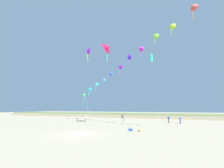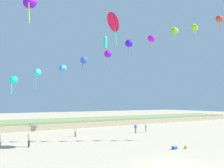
{
  "view_description": "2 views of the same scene",
  "coord_description": "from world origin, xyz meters",
  "px_view_note": "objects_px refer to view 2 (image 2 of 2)",
  "views": [
    {
      "loc": [
        11.81,
        -17.6,
        3.39
      ],
      "look_at": [
        0.56,
        10.73,
        8.34
      ],
      "focal_mm": 24.0,
      "sensor_mm": 36.0,
      "label": 1
    },
    {
      "loc": [
        -16.1,
        -15.15,
        5.61
      ],
      "look_at": [
        1.18,
        12.24,
        8.14
      ],
      "focal_mm": 38.0,
      "sensor_mm": 36.0,
      "label": 2
    }
  ],
  "objects_px": {
    "person_near_left": "(146,128)",
    "large_kite_mid_trail": "(29,1)",
    "large_kite_high_solo": "(105,42)",
    "beach_cooler": "(175,147)",
    "person_mid_center": "(75,131)",
    "person_far_left": "(135,128)",
    "beach_ball": "(186,147)",
    "person_near_right": "(29,139)",
    "large_kite_low_lead": "(116,21)",
    "person_far_right": "(0,141)"
  },
  "relations": [
    {
      "from": "person_near_left",
      "to": "large_kite_mid_trail",
      "type": "height_order",
      "value": "large_kite_mid_trail"
    },
    {
      "from": "large_kite_high_solo",
      "to": "beach_cooler",
      "type": "bearing_deg",
      "value": -94.38
    },
    {
      "from": "person_mid_center",
      "to": "large_kite_mid_trail",
      "type": "distance_m",
      "value": 20.83
    },
    {
      "from": "person_far_left",
      "to": "large_kite_high_solo",
      "type": "height_order",
      "value": "large_kite_high_solo"
    },
    {
      "from": "person_near_left",
      "to": "person_mid_center",
      "type": "xyz_separation_m",
      "value": [
        -13.53,
        1.77,
        -0.01
      ]
    },
    {
      "from": "person_far_left",
      "to": "large_kite_high_solo",
      "type": "distance_m",
      "value": 17.45
    },
    {
      "from": "person_far_left",
      "to": "beach_ball",
      "type": "height_order",
      "value": "person_far_left"
    },
    {
      "from": "person_near_right",
      "to": "large_kite_mid_trail",
      "type": "height_order",
      "value": "large_kite_mid_trail"
    },
    {
      "from": "beach_cooler",
      "to": "person_far_left",
      "type": "bearing_deg",
      "value": 70.02
    },
    {
      "from": "large_kite_low_lead",
      "to": "beach_cooler",
      "type": "xyz_separation_m",
      "value": [
        5.75,
        -4.15,
        -15.74
      ]
    },
    {
      "from": "person_far_right",
      "to": "large_kite_high_solo",
      "type": "distance_m",
      "value": 26.26
    },
    {
      "from": "large_kite_mid_trail",
      "to": "beach_cooler",
      "type": "bearing_deg",
      "value": -37.26
    },
    {
      "from": "large_kite_mid_trail",
      "to": "large_kite_low_lead",
      "type": "bearing_deg",
      "value": -38.17
    },
    {
      "from": "large_kite_low_lead",
      "to": "person_far_right",
      "type": "bearing_deg",
      "value": 147.67
    },
    {
      "from": "person_near_right",
      "to": "large_kite_mid_trail",
      "type": "bearing_deg",
      "value": 127.1
    },
    {
      "from": "person_far_left",
      "to": "large_kite_high_solo",
      "type": "bearing_deg",
      "value": 128.81
    },
    {
      "from": "person_near_left",
      "to": "beach_cooler",
      "type": "relative_size",
      "value": 2.71
    },
    {
      "from": "person_mid_center",
      "to": "person_far_left",
      "type": "distance_m",
      "value": 11.26
    },
    {
      "from": "person_mid_center",
      "to": "person_far_left",
      "type": "relative_size",
      "value": 0.91
    },
    {
      "from": "large_kite_mid_trail",
      "to": "large_kite_high_solo",
      "type": "xyz_separation_m",
      "value": [
        16.28,
        7.66,
        -1.75
      ]
    },
    {
      "from": "person_near_left",
      "to": "person_far_right",
      "type": "bearing_deg",
      "value": -174.31
    },
    {
      "from": "person_far_left",
      "to": "large_kite_low_lead",
      "type": "relative_size",
      "value": 0.38
    },
    {
      "from": "person_near_right",
      "to": "beach_cooler",
      "type": "distance_m",
      "value": 18.13
    },
    {
      "from": "beach_ball",
      "to": "large_kite_mid_trail",
      "type": "bearing_deg",
      "value": 144.19
    },
    {
      "from": "person_far_right",
      "to": "large_kite_mid_trail",
      "type": "distance_m",
      "value": 18.41
    },
    {
      "from": "beach_ball",
      "to": "large_kite_high_solo",
      "type": "bearing_deg",
      "value": 89.93
    },
    {
      "from": "person_far_left",
      "to": "beach_cooler",
      "type": "xyz_separation_m",
      "value": [
        -5.19,
        -14.29,
        -0.78
      ]
    },
    {
      "from": "large_kite_high_solo",
      "to": "person_far_left",
      "type": "bearing_deg",
      "value": -51.19
    },
    {
      "from": "large_kite_mid_trail",
      "to": "beach_ball",
      "type": "bearing_deg",
      "value": -35.81
    },
    {
      "from": "person_near_right",
      "to": "large_kite_low_lead",
      "type": "height_order",
      "value": "large_kite_low_lead"
    },
    {
      "from": "person_near_left",
      "to": "person_far_right",
      "type": "height_order",
      "value": "person_far_right"
    },
    {
      "from": "person_mid_center",
      "to": "large_kite_low_lead",
      "type": "height_order",
      "value": "large_kite_low_lead"
    },
    {
      "from": "large_kite_mid_trail",
      "to": "beach_cooler",
      "type": "relative_size",
      "value": 6.97
    },
    {
      "from": "person_mid_center",
      "to": "beach_ball",
      "type": "distance_m",
      "value": 18.04
    },
    {
      "from": "person_near_right",
      "to": "person_mid_center",
      "type": "xyz_separation_m",
      "value": [
        8.57,
        5.15,
        -0.08
      ]
    },
    {
      "from": "person_far_right",
      "to": "person_near_right",
      "type": "bearing_deg",
      "value": -15.01
    },
    {
      "from": "person_near_left",
      "to": "person_mid_center",
      "type": "distance_m",
      "value": 13.65
    },
    {
      "from": "person_near_left",
      "to": "person_mid_center",
      "type": "relative_size",
      "value": 1.01
    },
    {
      "from": "large_kite_mid_trail",
      "to": "large_kite_high_solo",
      "type": "bearing_deg",
      "value": 25.2
    },
    {
      "from": "person_far_left",
      "to": "large_kite_low_lead",
      "type": "height_order",
      "value": "large_kite_low_lead"
    },
    {
      "from": "beach_cooler",
      "to": "beach_ball",
      "type": "relative_size",
      "value": 1.59
    },
    {
      "from": "large_kite_high_solo",
      "to": "large_kite_mid_trail",
      "type": "bearing_deg",
      "value": -154.8
    },
    {
      "from": "person_near_left",
      "to": "beach_ball",
      "type": "height_order",
      "value": "person_near_left"
    },
    {
      "from": "large_kite_high_solo",
      "to": "large_kite_low_lead",
      "type": "bearing_deg",
      "value": -115.96
    },
    {
      "from": "large_kite_mid_trail",
      "to": "beach_cooler",
      "type": "height_order",
      "value": "large_kite_mid_trail"
    },
    {
      "from": "person_near_right",
      "to": "beach_ball",
      "type": "relative_size",
      "value": 4.65
    },
    {
      "from": "person_mid_center",
      "to": "beach_ball",
      "type": "bearing_deg",
      "value": -65.88
    },
    {
      "from": "person_mid_center",
      "to": "beach_cooler",
      "type": "distance_m",
      "value": 17.08
    },
    {
      "from": "large_kite_mid_trail",
      "to": "large_kite_high_solo",
      "type": "height_order",
      "value": "large_kite_mid_trail"
    },
    {
      "from": "large_kite_low_lead",
      "to": "large_kite_high_solo",
      "type": "bearing_deg",
      "value": 64.04
    }
  ]
}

